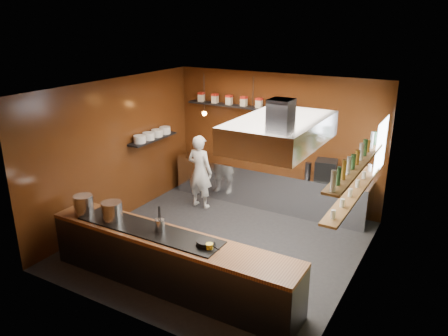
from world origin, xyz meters
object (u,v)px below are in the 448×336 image
Objects in this scene: stockpot_large at (84,204)px; espresso_machine at (326,170)px; stockpot_small at (112,211)px; chef at (200,172)px; extractor_hood at (280,131)px.

espresso_machine is (3.09, 3.77, 0.01)m from stockpot_large.
espresso_machine is (2.47, 3.74, 0.01)m from stockpot_small.
chef reaches higher than stockpot_small.
stockpot_large is 0.97× the size of stockpot_small.
stockpot_large is 0.62m from stockpot_small.
stockpot_large is 3.05m from chef.
stockpot_small is 0.80× the size of espresso_machine.
espresso_machine reaches higher than stockpot_large.
chef reaches higher than espresso_machine.
extractor_hood is 3.59m from stockpot_large.
espresso_machine is at bearing 50.67° from stockpot_large.
stockpot_large is (-3.05, -1.28, -1.40)m from extractor_hood.
extractor_hood is 5.81× the size of stockpot_small.
stockpot_large is at bearing 83.31° from chef.
espresso_machine is 2.77m from chef.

